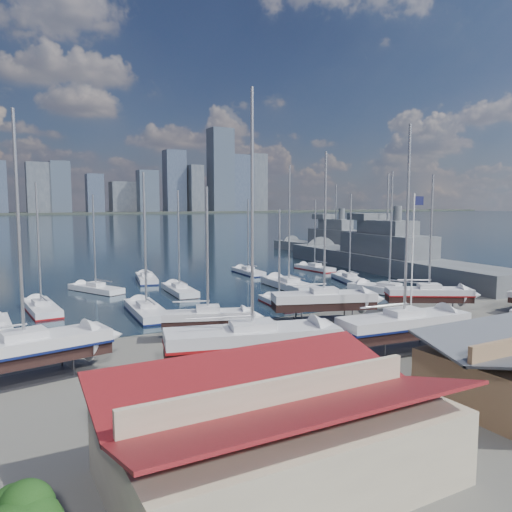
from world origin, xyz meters
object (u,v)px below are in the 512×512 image
flagpole (413,256)px  naval_ship_east (386,262)px  naval_ship_west (335,247)px  sailboat_cradle_0 (25,349)px  car_a (308,390)px

flagpole → naval_ship_east: bearing=49.5°
naval_ship_east → naval_ship_west: size_ratio=1.34×
flagpole → sailboat_cradle_0: bearing=170.4°
car_a → flagpole: size_ratio=0.35×
naval_ship_east → naval_ship_west: naval_ship_east is taller
naval_ship_west → car_a: size_ratio=8.88×
naval_ship_west → flagpole: (-40.40, -63.01, 5.65)m
sailboat_cradle_0 → naval_ship_west: bearing=29.3°
naval_ship_west → car_a: bearing=134.8°
sailboat_cradle_0 → flagpole: bearing=-19.9°
car_a → naval_ship_west: bearing=59.1°
sailboat_cradle_0 → naval_ship_east: 66.12m
car_a → sailboat_cradle_0: bearing=147.8°
naval_ship_east → car_a: 61.03m
sailboat_cradle_0 → naval_ship_east: size_ratio=0.33×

